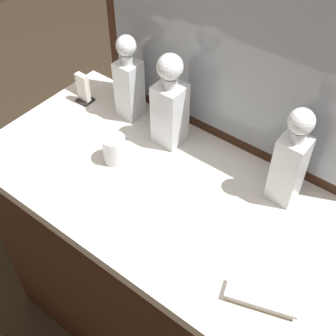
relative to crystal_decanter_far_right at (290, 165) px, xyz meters
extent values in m
plane|color=#2D2319|center=(-0.27, -0.17, -1.01)|extent=(6.00, 6.00, 0.00)
cube|color=#381E11|center=(-0.27, -0.17, -0.59)|extent=(1.15, 0.58, 0.84)
cube|color=silver|center=(-0.27, -0.17, -0.14)|extent=(1.18, 0.59, 0.04)
cube|color=#381E11|center=(-0.27, 0.11, 0.18)|extent=(0.91, 0.03, 0.62)
cube|color=gray|center=(-0.27, 0.09, 0.18)|extent=(0.83, 0.01, 0.54)
cube|color=white|center=(0.00, 0.00, -0.02)|extent=(0.08, 0.08, 0.21)
cube|color=brown|center=(0.00, 0.00, -0.05)|extent=(0.06, 0.06, 0.16)
cylinder|color=white|center=(0.00, 0.00, 0.10)|extent=(0.04, 0.04, 0.03)
sphere|color=white|center=(0.00, 0.00, 0.15)|extent=(0.07, 0.07, 0.07)
cube|color=white|center=(-0.39, -0.01, -0.02)|extent=(0.09, 0.09, 0.21)
cube|color=brown|center=(-0.39, -0.01, -0.06)|extent=(0.07, 0.07, 0.13)
cylinder|color=white|center=(-0.39, -0.01, 0.10)|extent=(0.05, 0.05, 0.03)
sphere|color=white|center=(-0.39, -0.01, 0.15)|extent=(0.08, 0.08, 0.08)
cube|color=white|center=(-0.58, 0.02, -0.02)|extent=(0.07, 0.07, 0.20)
cube|color=brown|center=(-0.58, 0.02, -0.05)|extent=(0.06, 0.06, 0.16)
cylinder|color=white|center=(-0.58, 0.02, 0.09)|extent=(0.04, 0.04, 0.03)
sphere|color=white|center=(-0.58, 0.02, 0.14)|extent=(0.06, 0.06, 0.06)
cylinder|color=white|center=(-0.47, -0.18, -0.08)|extent=(0.07, 0.07, 0.09)
cylinder|color=silver|center=(-0.47, -0.18, -0.12)|extent=(0.07, 0.07, 0.01)
cube|color=#B7A88C|center=(0.12, -0.32, -0.12)|extent=(0.16, 0.10, 0.01)
cube|color=#B7B5AD|center=(0.12, -0.32, -0.11)|extent=(0.18, 0.11, 0.01)
cube|color=black|center=(-0.75, -0.03, -0.12)|extent=(0.05, 0.05, 0.01)
cube|color=white|center=(-0.75, -0.03, -0.07)|extent=(0.05, 0.02, 0.11)
camera|label=1|loc=(0.26, -0.86, 0.85)|focal=48.28mm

